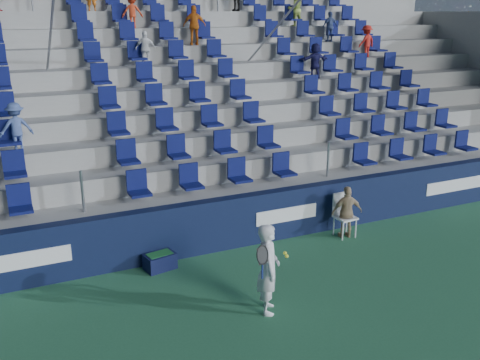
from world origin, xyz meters
name	(u,v)px	position (x,y,z in m)	size (l,w,h in m)	color
ground	(296,315)	(0.00, 0.00, 0.00)	(70.00, 70.00, 0.00)	#2F6E47
sponsor_wall	(226,223)	(0.00, 3.15, 0.60)	(24.00, 0.32, 1.20)	#0F1838
grandstand	(158,118)	(0.00, 8.24, 2.14)	(24.00, 8.17, 6.63)	gray
tennis_player	(268,268)	(-0.39, 0.33, 0.84)	(0.71, 0.72, 1.68)	silver
line_judge_chair	(343,211)	(2.86, 2.66, 0.60)	(0.48, 0.50, 1.05)	white
line_judge	(347,212)	(2.86, 2.50, 0.64)	(0.75, 0.31, 1.27)	tan
ball_bin	(160,261)	(-1.68, 2.75, 0.19)	(0.69, 0.52, 0.35)	#0E1336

